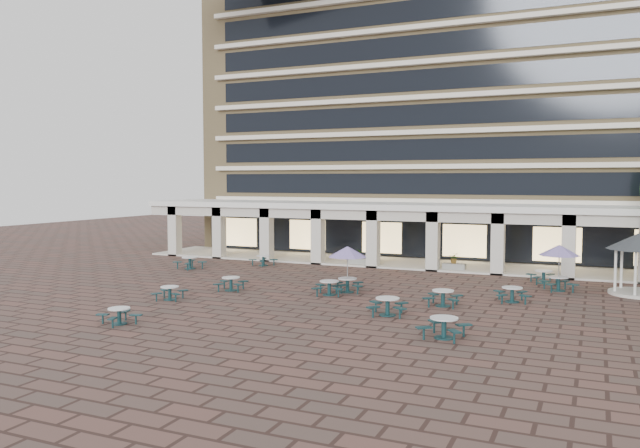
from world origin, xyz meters
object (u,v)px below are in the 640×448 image
at_px(planter_left, 359,260).
at_px(picnic_table_1, 119,314).
at_px(picnic_table_2, 444,326).
at_px(picnic_table_0, 170,292).
at_px(planter_right, 454,264).

bearing_deg(planter_left, picnic_table_1, -97.62).
bearing_deg(picnic_table_1, planter_left, 106.98).
bearing_deg(picnic_table_2, picnic_table_0, 177.60).
height_order(picnic_table_0, picnic_table_1, picnic_table_1).
relative_size(picnic_table_0, picnic_table_2, 0.93).
relative_size(picnic_table_0, planter_left, 1.21).
bearing_deg(planter_right, picnic_table_0, -124.66).
bearing_deg(planter_left, picnic_table_2, -60.48).
bearing_deg(planter_left, planter_right, -0.00).
relative_size(picnic_table_2, planter_right, 1.30).
xyz_separation_m(picnic_table_0, planter_left, (4.26, 15.99, 0.00)).
height_order(picnic_table_0, picnic_table_2, picnic_table_2).
height_order(picnic_table_0, planter_right, planter_right).
bearing_deg(picnic_table_0, picnic_table_1, -91.16).
distance_m(picnic_table_0, picnic_table_1, 5.44).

